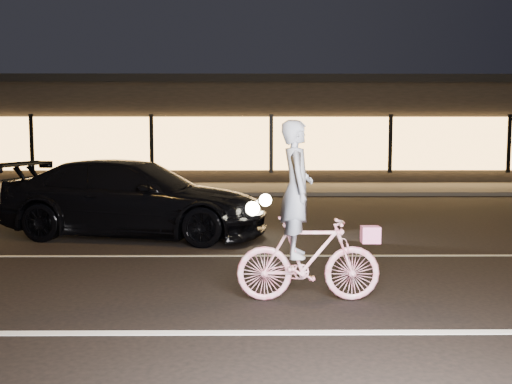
{
  "coord_description": "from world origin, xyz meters",
  "views": [
    {
      "loc": [
        -0.74,
        -6.72,
        1.84
      ],
      "look_at": [
        -0.68,
        0.6,
        1.14
      ],
      "focal_mm": 40.0,
      "sensor_mm": 36.0,
      "label": 1
    }
  ],
  "objects": [
    {
      "name": "storefront",
      "position": [
        0.0,
        18.97,
        2.15
      ],
      "size": [
        25.4,
        8.42,
        4.2
      ],
      "color": "black",
      "rests_on": "ground"
    },
    {
      "name": "lane_stripe_near",
      "position": [
        0.0,
        -1.5,
        0.0
      ],
      "size": [
        60.0,
        0.12,
        0.01
      ],
      "primitive_type": "cube",
      "color": "silver",
      "rests_on": "ground"
    },
    {
      "name": "cyclist",
      "position": [
        -0.14,
        -0.44,
        0.72
      ],
      "size": [
        1.61,
        0.56,
        2.03
      ],
      "rotation": [
        0.0,
        0.0,
        1.57
      ],
      "color": "#D62B56",
      "rests_on": "ground"
    },
    {
      "name": "lane_stripe_far",
      "position": [
        0.0,
        2.0,
        0.0
      ],
      "size": [
        60.0,
        0.1,
        0.01
      ],
      "primitive_type": "cube",
      "color": "gray",
      "rests_on": "ground"
    },
    {
      "name": "sidewalk",
      "position": [
        0.0,
        13.0,
        0.06
      ],
      "size": [
        30.0,
        4.0,
        0.12
      ],
      "primitive_type": "cube",
      "color": "#383533",
      "rests_on": "ground"
    },
    {
      "name": "sedan",
      "position": [
        -2.9,
        3.81,
        0.71
      ],
      "size": [
        5.19,
        2.88,
        1.42
      ],
      "rotation": [
        0.0,
        0.0,
        1.38
      ],
      "color": "black",
      "rests_on": "ground"
    },
    {
      "name": "ground",
      "position": [
        0.0,
        0.0,
        0.0
      ],
      "size": [
        90.0,
        90.0,
        0.0
      ],
      "primitive_type": "plane",
      "color": "black",
      "rests_on": "ground"
    }
  ]
}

